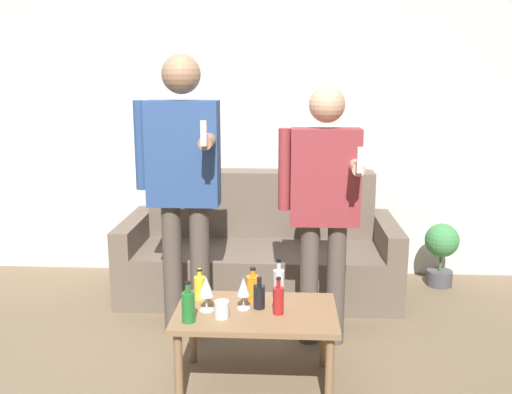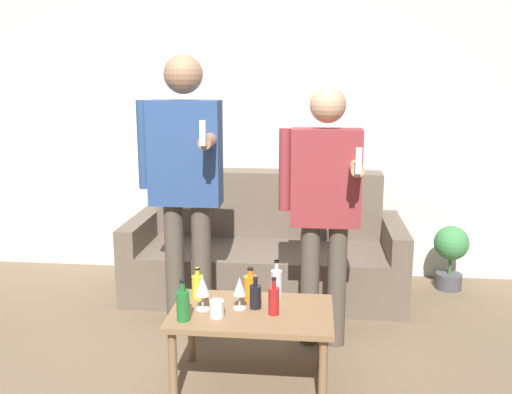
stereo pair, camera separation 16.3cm
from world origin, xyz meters
TOP-DOWN VIEW (x-y plane):
  - wall_back at (0.00, 2.21)m, footprint 8.00×0.06m
  - couch at (0.40, 1.75)m, footprint 2.06×0.87m
  - coffee_table at (0.44, 0.35)m, footprint 0.86×0.54m
  - bottle_orange at (0.42, 0.51)m, footprint 0.08×0.08m
  - bottle_green at (0.11, 0.19)m, footprint 0.07×0.07m
  - bottle_dark at (0.46, 0.38)m, footprint 0.06×0.06m
  - bottle_yellow at (0.56, 0.31)m, footprint 0.06×0.06m
  - bottle_red at (0.12, 0.50)m, footprint 0.07×0.07m
  - bottle_clear at (0.56, 0.54)m, footprint 0.06×0.06m
  - wine_glass_near at (0.18, 0.33)m, footprint 0.08×0.08m
  - wine_glass_far at (0.38, 0.37)m, footprint 0.07×0.07m
  - cup_on_table at (0.27, 0.25)m, footprint 0.08×0.08m
  - person_standing_left at (-0.04, 0.95)m, footprint 0.52×0.45m
  - person_standing_right at (0.82, 0.87)m, footprint 0.49×0.41m
  - potted_plant at (1.83, 1.92)m, footprint 0.27×0.27m

SIDE VIEW (x-z plane):
  - potted_plant at x=1.83m, z-range 0.06..0.56m
  - couch at x=0.40m, z-range -0.14..0.77m
  - coffee_table at x=0.44m, z-range 0.16..0.59m
  - cup_on_table at x=0.27m, z-range 0.43..0.52m
  - bottle_dark at x=0.46m, z-range 0.41..0.58m
  - bottle_red at x=0.12m, z-range 0.41..0.59m
  - bottle_orange at x=0.42m, z-range 0.41..0.59m
  - bottle_yellow at x=0.56m, z-range 0.41..0.61m
  - bottle_green at x=0.11m, z-range 0.40..0.62m
  - bottle_clear at x=0.56m, z-range 0.40..0.62m
  - wine_glass_far at x=0.38m, z-range 0.46..0.64m
  - wine_glass_near at x=0.18m, z-range 0.46..0.65m
  - person_standing_right at x=0.82m, z-range 0.14..1.73m
  - person_standing_left at x=-0.04m, z-range 0.16..1.94m
  - wall_back at x=0.00m, z-range 0.00..2.70m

